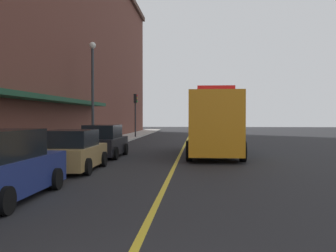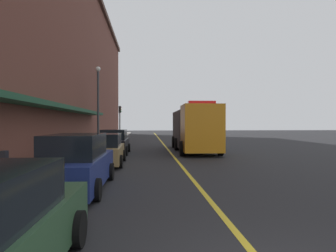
% 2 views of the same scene
% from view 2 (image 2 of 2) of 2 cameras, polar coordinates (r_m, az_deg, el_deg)
% --- Properties ---
extents(ground_plane, '(112.00, 112.00, 0.00)m').
position_cam_2_polar(ground_plane, '(28.44, -0.72, -3.80)').
color(ground_plane, '#232326').
extents(sidewalk_left, '(2.40, 70.00, 0.15)m').
position_cam_2_polar(sidewalk_left, '(28.72, -13.19, -3.62)').
color(sidewalk_left, '#ADA8A0').
rests_on(sidewalk_left, ground).
extents(lane_center_stripe, '(0.16, 70.00, 0.01)m').
position_cam_2_polar(lane_center_stripe, '(28.44, -0.72, -3.79)').
color(lane_center_stripe, gold).
rests_on(lane_center_stripe, ground).
extents(brick_building_left, '(11.36, 64.00, 17.18)m').
position_cam_2_polar(brick_building_left, '(30.02, -25.81, 12.88)').
color(brick_building_left, brown).
rests_on(brick_building_left, ground).
extents(parked_car_1, '(2.00, 4.88, 1.82)m').
position_cam_2_polar(parked_car_1, '(9.95, -17.51, -7.12)').
color(parked_car_1, navy).
rests_on(parked_car_1, ground).
extents(parked_car_2, '(2.19, 4.24, 1.63)m').
position_cam_2_polar(parked_car_2, '(15.48, -12.60, -4.66)').
color(parked_car_2, '#A5844C').
rests_on(parked_car_2, ground).
extents(parked_car_3, '(2.05, 4.24, 1.72)m').
position_cam_2_polar(parked_car_3, '(20.71, -10.51, -3.22)').
color(parked_car_3, black).
rests_on(parked_car_3, ground).
extents(utility_truck, '(2.95, 9.23, 3.63)m').
position_cam_2_polar(utility_truck, '(22.47, 5.13, -0.55)').
color(utility_truck, orange).
rests_on(utility_truck, ground).
extents(parking_meter_0, '(0.14, 0.18, 1.33)m').
position_cam_2_polar(parking_meter_0, '(8.44, -29.53, -7.10)').
color(parking_meter_0, '#4C4C51').
rests_on(parking_meter_0, sidewalk_left).
extents(parking_meter_1, '(0.14, 0.18, 1.33)m').
position_cam_2_polar(parking_meter_1, '(19.31, -14.98, -2.75)').
color(parking_meter_1, '#4C4C51').
rests_on(parking_meter_1, sidewalk_left).
extents(parking_meter_2, '(0.14, 0.18, 1.33)m').
position_cam_2_polar(parking_meter_2, '(21.35, -13.95, -2.42)').
color(parking_meter_2, '#4C4C51').
rests_on(parking_meter_2, sidewalk_left).
extents(street_lamp_left, '(0.44, 0.44, 6.94)m').
position_cam_2_polar(street_lamp_left, '(25.96, -13.61, 5.49)').
color(street_lamp_left, '#33383D').
rests_on(street_lamp_left, sidewalk_left).
extents(traffic_light_near, '(0.38, 0.36, 4.30)m').
position_cam_2_polar(traffic_light_near, '(39.33, -9.45, 2.01)').
color(traffic_light_near, '#232326').
rests_on(traffic_light_near, sidewalk_left).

